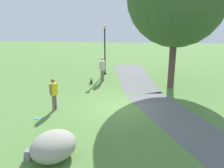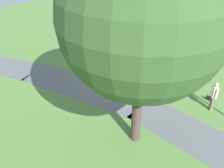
# 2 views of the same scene
# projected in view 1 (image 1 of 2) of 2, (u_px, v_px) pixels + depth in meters

# --- Properties ---
(ground_plane) EXTENTS (48.00, 48.00, 0.00)m
(ground_plane) POSITION_uv_depth(u_px,v_px,m) (121.00, 106.00, 13.67)
(ground_plane) COLOR #537A3A
(footpath_segment_near) EXTENTS (8.26, 3.52, 0.01)m
(footpath_segment_near) POSITION_uv_depth(u_px,v_px,m) (134.00, 76.00, 19.36)
(footpath_segment_near) COLOR #585C5E
(footpath_segment_near) RESTS_ON ground
(footpath_segment_mid) EXTENTS (8.30, 5.35, 0.01)m
(footpath_segment_mid) POSITION_uv_depth(u_px,v_px,m) (180.00, 121.00, 11.95)
(footpath_segment_mid) COLOR #585C5E
(footpath_segment_mid) RESTS_ON ground
(lamp_post) EXTENTS (0.28, 0.28, 3.85)m
(lamp_post) POSITION_uv_depth(u_px,v_px,m) (105.00, 44.00, 19.26)
(lamp_post) COLOR black
(lamp_post) RESTS_ON ground
(lawn_boulder) EXTENTS (2.20, 2.02, 0.98)m
(lawn_boulder) POSITION_uv_depth(u_px,v_px,m) (54.00, 146.00, 8.93)
(lawn_boulder) COLOR gray
(lawn_boulder) RESTS_ON ground
(woman_with_handbag) EXTENTS (0.43, 0.42, 1.73)m
(woman_with_handbag) POSITION_uv_depth(u_px,v_px,m) (102.00, 68.00, 17.84)
(woman_with_handbag) COLOR #7B7055
(woman_with_handbag) RESTS_ON ground
(man_near_boulder) EXTENTS (0.47, 0.37, 1.69)m
(man_near_boulder) POSITION_uv_depth(u_px,v_px,m) (54.00, 92.00, 12.96)
(man_near_boulder) COLOR #785D59
(man_near_boulder) RESTS_ON ground
(handbag_on_grass) EXTENTS (0.34, 0.34, 0.31)m
(handbag_on_grass) POSITION_uv_depth(u_px,v_px,m) (91.00, 81.00, 17.63)
(handbag_on_grass) COLOR black
(handbag_on_grass) RESTS_ON ground
(backpack_by_boulder) EXTENTS (0.29, 0.27, 0.40)m
(backpack_by_boulder) POSITION_uv_depth(u_px,v_px,m) (28.00, 155.00, 8.91)
(backpack_by_boulder) COLOR gray
(backpack_by_boulder) RESTS_ON ground
(frisbee_on_grass) EXTENTS (0.23, 0.23, 0.02)m
(frisbee_on_grass) POSITION_uv_depth(u_px,v_px,m) (37.00, 118.00, 12.19)
(frisbee_on_grass) COLOR #2E95DD
(frisbee_on_grass) RESTS_ON ground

